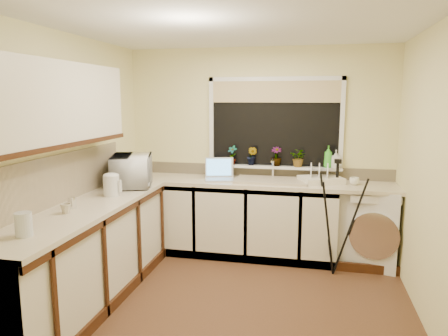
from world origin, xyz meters
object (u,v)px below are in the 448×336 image
Objects in this scene: steel_jar at (72,203)px; plant_a at (232,155)px; washing_machine at (370,225)px; soap_bottle_clear at (336,159)px; tripod at (335,218)px; plant_d at (299,158)px; glass_jug at (24,224)px; kettle at (111,186)px; plant_b at (252,156)px; cup_back at (354,181)px; microwave at (132,170)px; dish_rack at (321,180)px; laptop at (219,174)px; soap_bottle_green at (328,157)px; cup_left at (66,209)px; plant_c at (276,156)px.

plant_a reaches higher than steel_jar.
soap_bottle_clear is (-0.40, 0.16, 0.72)m from washing_machine.
plant_d reaches higher than tripod.
soap_bottle_clear is at bearing 48.54° from glass_jug.
kettle is 0.90× the size of plant_b.
cup_back is (2.40, 2.31, -0.04)m from glass_jug.
soap_bottle_clear reaches higher than glass_jug.
glass_jug is 1.76m from microwave.
soap_bottle_clear is at bearing 29.62° from kettle.
glass_jug is 0.76× the size of plant_b.
washing_machine is 8.45× the size of steel_jar.
tripod is 0.89m from plant_d.
laptop is at bearing 157.92° from dish_rack.
laptop is 1.70× the size of plant_a.
plant_b reaches higher than steel_jar.
steel_jar is (-0.11, -0.51, -0.05)m from kettle.
plant_b is (1.23, 2.51, 0.18)m from glass_jug.
steel_jar is at bearing -141.04° from soap_bottle_green.
laptop is at bearing -172.20° from soap_bottle_clear.
dish_rack is at bearing 36.93° from steel_jar.
plant_b is (-0.82, 0.16, 0.23)m from dish_rack.
tripod is 11.96× the size of steel_jar.
dish_rack reaches higher than washing_machine.
plant_b is at bearing -178.40° from soap_bottle_green.
steel_jar is at bearing -126.79° from plant_b.
cup_back is (0.20, -0.19, -0.21)m from soap_bottle_clear.
kettle is 1.90× the size of cup_back.
steel_jar is 2.21m from plant_b.
tripod is 5.72× the size of plant_d.
soap_bottle_clear is at bearing -23.05° from soap_bottle_green.
cup_left is at bearing -123.65° from plant_b.
kettle is at bearing -144.74° from plant_d.
plant_c is (0.53, 0.01, -0.00)m from plant_a.
tripod is at bearing -41.42° from plant_c.
plant_d reaches higher than glass_jug.
plant_c is 0.94m from cup_back.
soap_bottle_clear is at bearing -90.62° from microwave.
steel_jar is 2.90m from soap_bottle_clear.
microwave is (0.10, 1.01, 0.12)m from steel_jar.
cup_back is (-0.20, -0.03, 0.51)m from washing_machine.
tripod is 2.60m from steel_jar.
plant_a is (-1.06, 0.16, 0.23)m from dish_rack.
soap_bottle_clear is (2.21, 2.50, 0.17)m from glass_jug.
cup_back is at bearing 59.72° from tripod.
glass_jug is 3.08m from plant_d.
dish_rack is 0.37m from plant_d.
plant_c is (0.65, 0.21, 0.20)m from laptop.
plant_b reaches higher than dish_rack.
tripod is 0.54m from cup_back.
plant_b is 0.56m from plant_d.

